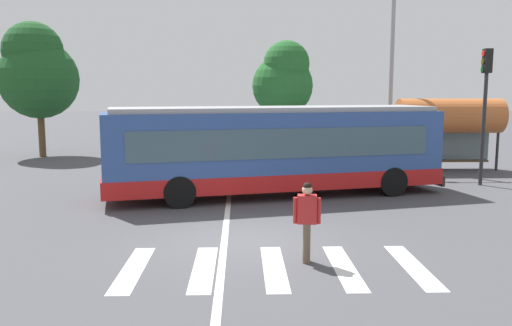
% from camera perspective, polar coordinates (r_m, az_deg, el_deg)
% --- Properties ---
extents(ground_plane, '(160.00, 160.00, 0.00)m').
position_cam_1_polar(ground_plane, '(12.95, -1.47, -8.35)').
color(ground_plane, '#47474C').
extents(city_transit_bus, '(11.92, 5.14, 3.06)m').
position_cam_1_polar(city_transit_bus, '(18.14, 2.09, 1.44)').
color(city_transit_bus, black).
rests_on(city_transit_bus, ground_plane).
extents(pedestrian_crossing_street, '(0.58, 0.30, 1.72)m').
position_cam_1_polar(pedestrian_crossing_street, '(11.17, 5.52, -5.89)').
color(pedestrian_crossing_street, brown).
rests_on(pedestrian_crossing_street, ground_plane).
extents(parked_car_blue, '(1.97, 4.55, 1.35)m').
position_cam_1_polar(parked_car_blue, '(28.06, -4.74, 2.01)').
color(parked_car_blue, black).
rests_on(parked_car_blue, ground_plane).
extents(parked_car_silver, '(2.04, 4.58, 1.35)m').
position_cam_1_polar(parked_car_silver, '(28.22, 1.23, 2.07)').
color(parked_car_silver, black).
rests_on(parked_car_silver, ground_plane).
extents(parked_car_white, '(2.22, 4.65, 1.35)m').
position_cam_1_polar(parked_car_white, '(28.29, 6.51, 2.03)').
color(parked_car_white, black).
rests_on(parked_car_white, ground_plane).
extents(traffic_light_far_corner, '(0.33, 0.32, 5.15)m').
position_cam_1_polar(traffic_light_far_corner, '(21.76, 23.51, 6.72)').
color(traffic_light_far_corner, '#28282B').
rests_on(traffic_light_far_corner, ground_plane).
extents(bus_stop_shelter, '(4.63, 1.54, 3.25)m').
position_cam_1_polar(bus_stop_shelter, '(25.24, 20.16, 4.67)').
color(bus_stop_shelter, '#28282B').
rests_on(bus_stop_shelter, ground_plane).
extents(twin_arm_street_lamp, '(4.72, 0.32, 8.20)m').
position_cam_1_polar(twin_arm_street_lamp, '(25.48, 14.45, 11.01)').
color(twin_arm_street_lamp, '#939399').
rests_on(twin_arm_street_lamp, ground_plane).
extents(background_tree_left, '(4.22, 4.22, 7.26)m').
position_cam_1_polar(background_tree_left, '(31.11, -22.57, 9.13)').
color(background_tree_left, brown).
rests_on(background_tree_left, ground_plane).
extents(background_tree_right, '(3.79, 3.79, 6.65)m').
position_cam_1_polar(background_tree_right, '(33.19, 3.02, 9.00)').
color(background_tree_right, brown).
rests_on(background_tree_right, ground_plane).
extents(crosswalk_painted_stripes, '(6.21, 2.85, 0.01)m').
position_cam_1_polar(crosswalk_painted_stripes, '(11.05, 1.97, -11.22)').
color(crosswalk_painted_stripes, silver).
rests_on(crosswalk_painted_stripes, ground_plane).
extents(lane_center_line, '(0.16, 24.00, 0.01)m').
position_cam_1_polar(lane_center_line, '(14.89, -3.20, -6.20)').
color(lane_center_line, silver).
rests_on(lane_center_line, ground_plane).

